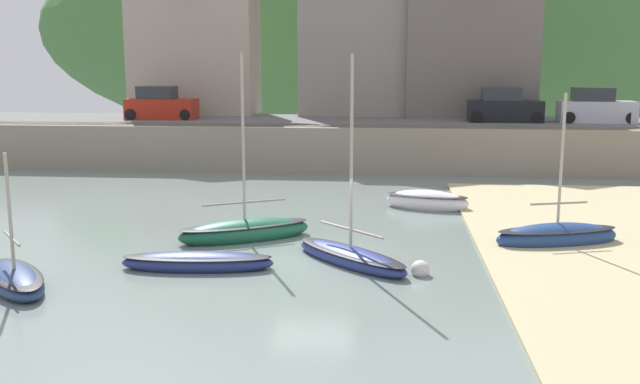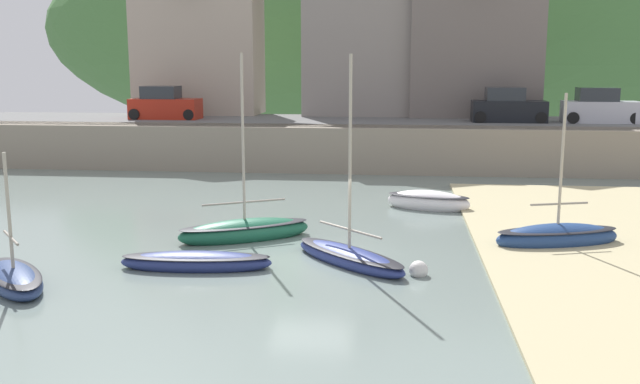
% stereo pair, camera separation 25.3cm
% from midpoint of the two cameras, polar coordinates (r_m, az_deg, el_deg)
% --- Properties ---
extents(quay_seawall, '(48.00, 9.40, 2.40)m').
position_cam_midpoint_polar(quay_seawall, '(38.05, 2.08, 3.85)').
color(quay_seawall, gray).
rests_on(quay_seawall, ground).
extents(hillside_backdrop, '(80.00, 44.00, 26.06)m').
position_cam_midpoint_polar(hillside_backdrop, '(75.56, 8.11, 12.97)').
color(hillside_backdrop, '#47793D').
rests_on(hillside_backdrop, ground).
extents(waterfront_building_left, '(8.23, 4.33, 10.19)m').
position_cam_midpoint_polar(waterfront_building_left, '(47.20, -10.30, 12.56)').
color(waterfront_building_left, tan).
rests_on(waterfront_building_left, ground).
extents(waterfront_building_centre, '(7.75, 4.37, 11.36)m').
position_cam_midpoint_polar(waterfront_building_centre, '(45.53, 3.11, 13.54)').
color(waterfront_building_centre, gray).
rests_on(waterfront_building_centre, ground).
extents(waterfront_building_right, '(8.10, 5.53, 10.09)m').
position_cam_midpoint_polar(waterfront_building_right, '(45.71, 11.87, 12.50)').
color(waterfront_building_right, '#6C625D').
rests_on(waterfront_building_right, ground).
extents(sailboat_nearest_shore, '(3.93, 3.92, 6.13)m').
position_cam_midpoint_polar(sailboat_nearest_shore, '(20.50, 2.14, -5.17)').
color(sailboat_nearest_shore, navy).
rests_on(sailboat_nearest_shore, ground).
extents(motorboat_with_cabin, '(3.22, 3.49, 3.66)m').
position_cam_midpoint_polar(motorboat_with_cabin, '(20.11, -23.80, -6.46)').
color(motorboat_with_cabin, navy).
rests_on(motorboat_with_cabin, ground).
extents(sailboat_white_hull, '(4.30, 2.38, 5.05)m').
position_cam_midpoint_polar(sailboat_white_hull, '(23.64, 18.35, -3.41)').
color(sailboat_white_hull, navy).
rests_on(sailboat_white_hull, ground).
extents(sailboat_blue_trim, '(3.53, 2.05, 0.97)m').
position_cam_midpoint_polar(sailboat_blue_trim, '(28.34, 8.41, -0.75)').
color(sailboat_blue_trim, white).
rests_on(sailboat_blue_trim, ground).
extents(fishing_boat_green, '(4.38, 1.43, 0.64)m').
position_cam_midpoint_polar(fishing_boat_green, '(20.30, -10.24, -5.59)').
color(fishing_boat_green, navy).
rests_on(fishing_boat_green, ground).
extents(rowboat_small_beached, '(4.51, 3.24, 6.25)m').
position_cam_midpoint_polar(rowboat_small_beached, '(23.35, -6.41, -3.12)').
color(rowboat_small_beached, '#1A5A3E').
rests_on(rowboat_small_beached, ground).
extents(parked_car_near_slipway, '(4.14, 1.82, 1.95)m').
position_cam_midpoint_polar(parked_car_near_slipway, '(43.21, -12.93, 6.85)').
color(parked_car_near_slipway, '#AA2314').
rests_on(parked_car_near_slipway, ground).
extents(parked_car_by_wall, '(4.12, 1.82, 1.95)m').
position_cam_midpoint_polar(parked_car_by_wall, '(41.50, 14.51, 6.64)').
color(parked_car_by_wall, black).
rests_on(parked_car_by_wall, ground).
extents(parked_car_end_of_row, '(4.16, 1.85, 1.95)m').
position_cam_midpoint_polar(parked_car_end_of_row, '(42.56, 21.24, 6.35)').
color(parked_car_end_of_row, '#B5B7C1').
rests_on(parked_car_end_of_row, ground).
extents(mooring_buoy, '(0.52, 0.52, 0.52)m').
position_cam_midpoint_polar(mooring_buoy, '(19.59, 7.76, -6.26)').
color(mooring_buoy, silver).
rests_on(mooring_buoy, ground).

